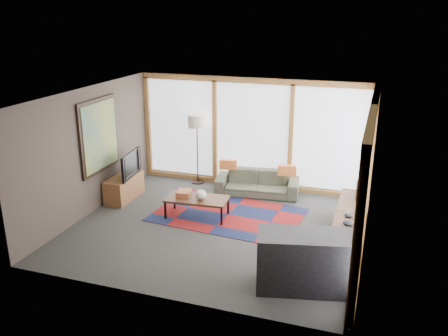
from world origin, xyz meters
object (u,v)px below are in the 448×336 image
(bookshelf, at_px, (347,228))
(television, at_px, (127,164))
(sofa, at_px, (257,183))
(coffee_table, at_px, (197,207))
(bar_counter, at_px, (304,262))
(tv_console, at_px, (124,187))
(floor_lamp, at_px, (197,149))

(bookshelf, height_order, television, television)
(sofa, height_order, television, television)
(sofa, xyz_separation_m, television, (-2.66, -1.19, 0.54))
(coffee_table, distance_m, bookshelf, 3.00)
(sofa, distance_m, coffee_table, 1.82)
(bar_counter, bearing_deg, television, 138.65)
(tv_console, bearing_deg, coffee_table, -11.68)
(bookshelf, distance_m, television, 4.87)
(sofa, bearing_deg, television, -162.92)
(bar_counter, bearing_deg, sofa, 102.24)
(tv_console, bearing_deg, bookshelf, -6.75)
(tv_console, bearing_deg, bar_counter, -27.51)
(television, bearing_deg, coffee_table, -110.21)
(tv_console, height_order, bar_counter, bar_counter)
(bookshelf, distance_m, bar_counter, 1.79)
(television, bearing_deg, bar_counter, -125.41)
(coffee_table, relative_size, bar_counter, 0.89)
(floor_lamp, bearing_deg, sofa, -10.06)
(floor_lamp, bearing_deg, coffee_table, -68.76)
(floor_lamp, distance_m, tv_console, 1.99)
(floor_lamp, relative_size, bar_counter, 1.20)
(floor_lamp, distance_m, television, 1.82)
(coffee_table, xyz_separation_m, television, (-1.81, 0.42, 0.61))
(television, relative_size, bar_counter, 0.70)
(sofa, xyz_separation_m, tv_console, (-2.75, -1.21, -0.01))
(television, bearing_deg, sofa, -73.03)
(coffee_table, xyz_separation_m, bookshelf, (2.99, -0.18, 0.09))
(sofa, height_order, bar_counter, bar_counter)
(bookshelf, bearing_deg, coffee_table, 176.46)
(floor_lamp, xyz_separation_m, bar_counter, (3.23, -3.79, -0.40))
(sofa, distance_m, tv_console, 3.01)
(tv_console, relative_size, bar_counter, 0.75)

